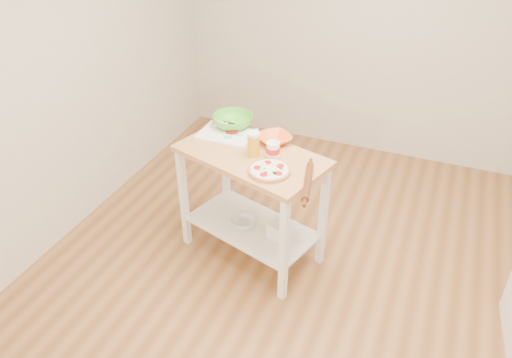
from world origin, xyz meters
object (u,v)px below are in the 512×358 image
object	(u,v)px
beer_pint	(253,144)
prep_island	(251,184)
pizza	(269,170)
spatula	(233,136)
rolling_pin	(308,182)
shelf_bin	(277,230)
green_bowl	(233,121)
shelf_glass_bowl	(243,222)
orange_bowl	(274,139)
yogurt_tub	(273,150)
cutting_board	(227,133)
knife	(234,125)

from	to	relation	value
beer_pint	prep_island	bearing A→B (deg)	148.63
pizza	spatula	size ratio (longest dim) A/B	2.01
prep_island	rolling_pin	bearing A→B (deg)	-25.14
prep_island	shelf_bin	xyz separation A→B (m)	(0.22, -0.05, -0.32)
green_bowl	shelf_glass_bowl	xyz separation A→B (m)	(0.23, -0.34, -0.66)
pizza	orange_bowl	distance (m)	0.41
yogurt_tub	rolling_pin	xyz separation A→B (m)	(0.33, -0.24, -0.03)
prep_island	yogurt_tub	size ratio (longest dim) A/B	5.79
spatula	pizza	bearing A→B (deg)	-60.48
orange_bowl	rolling_pin	xyz separation A→B (m)	(0.39, -0.44, -0.01)
prep_island	cutting_board	distance (m)	0.44
yogurt_tub	green_bowl	bearing A→B (deg)	145.21
orange_bowl	shelf_glass_bowl	bearing A→B (deg)	-123.58
knife	shelf_glass_bowl	xyz separation A→B (m)	(0.22, -0.35, -0.63)
shelf_bin	yogurt_tub	bearing A→B (deg)	137.83
spatula	green_bowl	distance (m)	0.19
knife	prep_island	bearing A→B (deg)	-45.87
prep_island	yogurt_tub	bearing A→B (deg)	5.45
yogurt_tub	rolling_pin	distance (m)	0.41
knife	shelf_glass_bowl	distance (m)	0.75
spatula	rolling_pin	distance (m)	0.79
green_bowl	beer_pint	distance (m)	0.46
green_bowl	shelf_bin	xyz separation A→B (m)	(0.51, -0.37, -0.63)
pizza	yogurt_tub	distance (m)	0.21
pizza	yogurt_tub	world-z (taller)	yogurt_tub
cutting_board	rolling_pin	bearing A→B (deg)	-29.74
cutting_board	spatula	world-z (taller)	cutting_board
orange_bowl	beer_pint	size ratio (longest dim) A/B	1.35
cutting_board	green_bowl	size ratio (longest dim) A/B	1.33
beer_pint	shelf_glass_bowl	bearing A→B (deg)	-175.34
pizza	shelf_bin	size ratio (longest dim) A/B	2.42
orange_bowl	shelf_glass_bowl	world-z (taller)	orange_bowl
cutting_board	green_bowl	world-z (taller)	green_bowl
pizza	spatula	world-z (taller)	pizza
pizza	yogurt_tub	size ratio (longest dim) A/B	1.39
cutting_board	orange_bowl	distance (m)	0.38
prep_island	green_bowl	xyz separation A→B (m)	(-0.29, 0.32, 0.31)
spatula	shelf_bin	xyz separation A→B (m)	(0.44, -0.20, -0.60)
prep_island	shelf_bin	distance (m)	0.40
spatula	beer_pint	world-z (taller)	beer_pint
spatula	yogurt_tub	xyz separation A→B (m)	(0.37, -0.14, 0.04)
orange_bowl	green_bowl	size ratio (longest dim) A/B	0.77
green_bowl	beer_pint	bearing A→B (deg)	-47.33
pizza	beer_pint	distance (m)	0.26
prep_island	orange_bowl	xyz separation A→B (m)	(0.09, 0.21, 0.29)
pizza	green_bowl	world-z (taller)	green_bowl
cutting_board	shelf_glass_bowl	xyz separation A→B (m)	(0.22, -0.22, -0.62)
prep_island	pizza	bearing A→B (deg)	-41.38
knife	yogurt_tub	xyz separation A→B (m)	(0.44, -0.32, 0.04)
orange_bowl	shelf_bin	distance (m)	0.68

